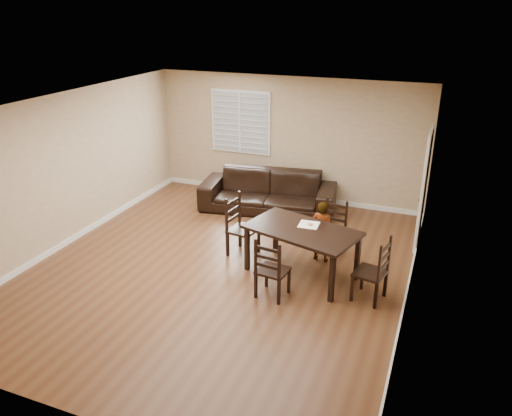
% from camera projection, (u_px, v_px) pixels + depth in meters
% --- Properties ---
extents(ground, '(7.00, 7.00, 0.00)m').
position_uv_depth(ground, '(221.00, 267.00, 8.35)').
color(ground, brown).
rests_on(ground, ground).
extents(room, '(6.04, 7.04, 2.72)m').
position_uv_depth(room, '(225.00, 161.00, 7.80)').
color(room, tan).
rests_on(room, ground).
extents(dining_table, '(1.93, 1.41, 0.81)m').
position_uv_depth(dining_table, '(302.00, 234.00, 7.87)').
color(dining_table, black).
rests_on(dining_table, ground).
extents(chair_near, '(0.49, 0.47, 0.94)m').
position_uv_depth(chair_near, '(334.00, 228.00, 8.79)').
color(chair_near, black).
rests_on(chair_near, ground).
extents(chair_far, '(0.48, 0.46, 0.98)m').
position_uv_depth(chair_far, '(269.00, 273.00, 7.30)').
color(chair_far, black).
rests_on(chair_far, ground).
extents(chair_left, '(0.52, 0.54, 1.07)m').
position_uv_depth(chair_left, '(237.00, 227.00, 8.69)').
color(chair_left, black).
rests_on(chair_left, ground).
extents(chair_right, '(0.51, 0.53, 1.01)m').
position_uv_depth(chair_right, '(378.00, 274.00, 7.25)').
color(chair_right, black).
rests_on(chair_right, ground).
extents(child, '(0.42, 0.30, 1.07)m').
position_uv_depth(child, '(322.00, 231.00, 8.41)').
color(child, gray).
rests_on(child, ground).
extents(napkin, '(0.33, 0.33, 0.00)m').
position_uv_depth(napkin, '(309.00, 225.00, 7.98)').
color(napkin, white).
rests_on(napkin, dining_table).
extents(donut, '(0.09, 0.09, 0.03)m').
position_uv_depth(donut, '(310.00, 224.00, 7.96)').
color(donut, '#CC8449').
rests_on(donut, napkin).
extents(sofa, '(2.93, 1.49, 0.82)m').
position_uv_depth(sofa, '(268.00, 192.00, 10.53)').
color(sofa, black).
rests_on(sofa, ground).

